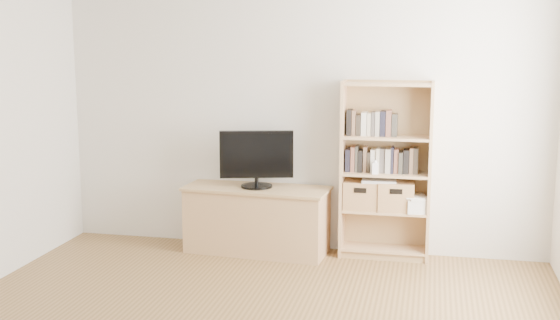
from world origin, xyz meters
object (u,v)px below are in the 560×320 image
(basket_right, at_px, (396,196))
(laptop, at_px, (379,180))
(tv_stand, at_px, (257,221))
(bookshelf, at_px, (386,171))
(television, at_px, (257,159))
(baby_monitor, at_px, (375,168))
(basket_left, at_px, (361,195))

(basket_right, relative_size, laptop, 1.03)
(basket_right, xyz_separation_m, laptop, (-0.15, -0.01, 0.14))
(tv_stand, xyz_separation_m, bookshelf, (1.16, 0.10, 0.50))
(bookshelf, height_order, television, bookshelf)
(tv_stand, relative_size, baby_monitor, 12.64)
(tv_stand, xyz_separation_m, basket_right, (1.26, 0.10, 0.28))
(tv_stand, distance_m, television, 0.58)
(television, bearing_deg, laptop, -10.35)
(basket_left, bearing_deg, television, -175.32)
(television, relative_size, laptop, 2.21)
(bookshelf, bearing_deg, basket_right, -2.60)
(television, relative_size, basket_right, 2.13)
(television, relative_size, basket_left, 2.18)
(tv_stand, bearing_deg, basket_right, 8.75)
(basket_left, bearing_deg, basket_right, -0.69)
(television, xyz_separation_m, basket_right, (1.26, 0.10, -0.31))
(bookshelf, relative_size, basket_left, 5.18)
(baby_monitor, bearing_deg, tv_stand, 169.28)
(basket_right, distance_m, laptop, 0.20)
(tv_stand, relative_size, bookshelf, 0.81)
(tv_stand, bearing_deg, laptop, 8.94)
(basket_left, distance_m, basket_right, 0.31)
(bookshelf, relative_size, television, 2.38)
(laptop, bearing_deg, television, -178.41)
(laptop, bearing_deg, basket_left, 174.77)
(television, bearing_deg, tv_stand, -14.86)
(bookshelf, distance_m, baby_monitor, 0.13)
(laptop, bearing_deg, tv_stand, -178.41)
(television, height_order, laptop, television)
(laptop, bearing_deg, bookshelf, 9.38)
(basket_left, xyz_separation_m, basket_right, (0.31, 0.00, 0.00))
(bookshelf, height_order, baby_monitor, bookshelf)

